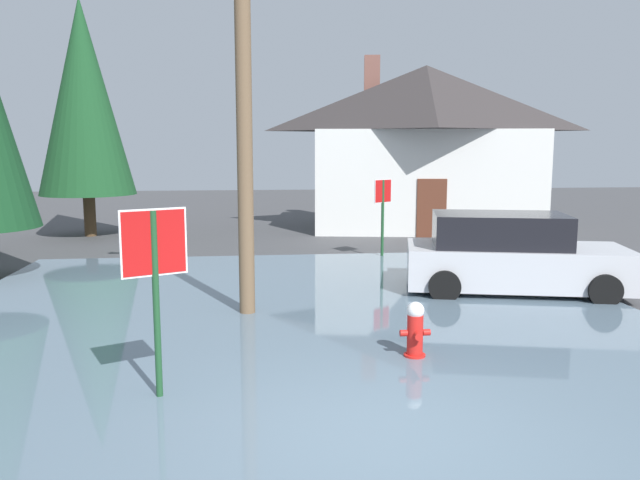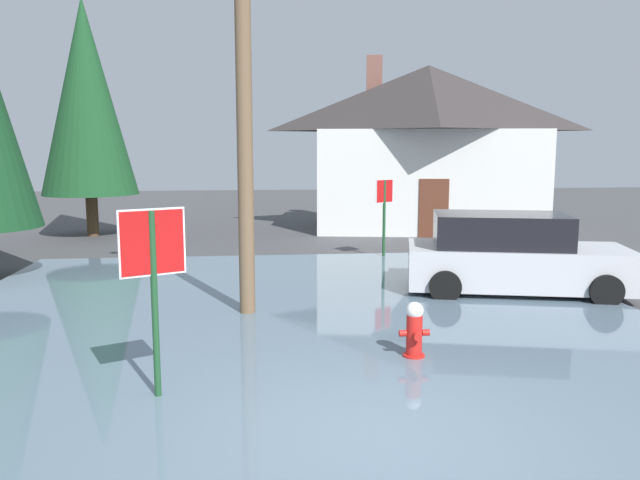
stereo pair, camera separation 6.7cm
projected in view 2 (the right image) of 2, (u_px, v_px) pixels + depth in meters
name	position (u px, v px, depth m)	size (l,w,h in m)	color
ground_plane	(375.00, 443.00, 6.65)	(80.00, 80.00, 0.10)	#424244
flood_puddle	(292.00, 315.00, 11.44)	(12.76, 12.52, 0.07)	slate
stop_sign_near	(153.00, 265.00, 7.37)	(0.72, 0.37, 2.34)	#1E4C28
fire_hydrant	(414.00, 332.00, 8.99)	(0.44, 0.37, 0.87)	red
utility_pole	(244.00, 68.00, 10.84)	(1.60, 0.28, 8.45)	brown
stop_sign_far	(384.00, 203.00, 17.26)	(0.54, 0.38, 2.19)	#1E4C28
house	(427.00, 145.00, 23.64)	(9.39, 6.85, 6.54)	silver
parked_car	(512.00, 256.00, 13.14)	(4.78, 2.90, 1.68)	silver
pine_tree_mid_left	(86.00, 98.00, 21.29)	(3.21, 3.21, 8.03)	#4C3823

